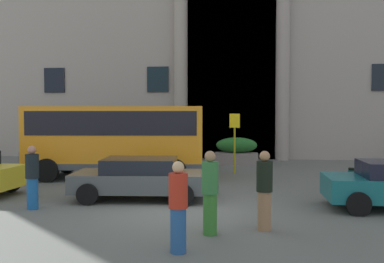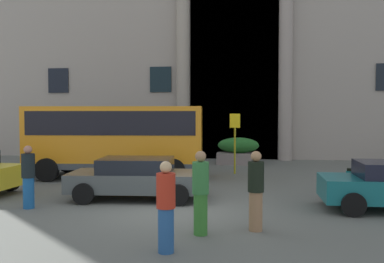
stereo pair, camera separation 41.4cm
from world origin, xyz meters
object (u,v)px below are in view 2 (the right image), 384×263
Objects in this scene: hedge_planter_far_west at (90,149)px; parked_sedan_second at (136,177)px; pedestrian_child_trailing at (28,177)px; pedestrian_man_red_shirt at (201,192)px; bus_stop_sign at (235,137)px; pedestrian_woman_dark_dress at (256,190)px; pedestrian_man_crossing at (166,207)px; motorcycle_far_end at (360,180)px; hedge_planter_entrance_left at (238,151)px; hedge_planter_entrance_right at (39,149)px; orange_minibus at (117,135)px.

hedge_planter_far_west is 10.23m from parked_sedan_second.
parked_sedan_second is 2.38× the size of pedestrian_child_trailing.
pedestrian_child_trailing is 0.96× the size of pedestrian_man_red_shirt.
pedestrian_woman_dark_dress is at bearing -84.83° from bus_stop_sign.
hedge_planter_far_west is 1.03× the size of pedestrian_woman_dark_dress.
motorcycle_far_end is at bearing -10.49° from pedestrian_man_crossing.
pedestrian_man_crossing is at bearing -94.84° from bus_stop_sign.
motorcycle_far_end is 1.15× the size of pedestrian_child_trailing.
motorcycle_far_end is at bearing -60.72° from hedge_planter_entrance_left.
hedge_planter_entrance_left is at bearing -0.59° from hedge_planter_entrance_right.
pedestrian_woman_dark_dress is (3.57, -3.04, 0.25)m from parked_sedan_second.
pedestrian_child_trailing is at bearing -77.42° from hedge_planter_far_west.
pedestrian_woman_dark_dress is (-3.38, -4.77, 0.45)m from motorcycle_far_end.
pedestrian_man_crossing is (-0.89, -10.52, -0.73)m from bus_stop_sign.
hedge_planter_far_west is 14.47m from pedestrian_man_red_shirt.
orange_minibus is at bearing 33.44° from pedestrian_woman_dark_dress.
pedestrian_man_red_shirt is at bearing -92.37° from bus_stop_sign.
orange_minibus is 9.11m from pedestrian_woman_dark_dress.
hedge_planter_entrance_left is 1.19× the size of pedestrian_man_red_shirt.
pedestrian_woman_dark_dress reaches higher than hedge_planter_far_west.
motorcycle_far_end is 10.13m from pedestrian_child_trailing.
pedestrian_child_trailing is (-9.54, -3.38, 0.42)m from motorcycle_far_end.
pedestrian_child_trailing is (-5.42, -10.74, 0.22)m from hedge_planter_entrance_left.
motorcycle_far_end is at bearing -39.32° from pedestrian_woman_dark_dress.
pedestrian_man_crossing is at bearing -54.81° from hedge_planter_entrance_right.
pedestrian_man_red_shirt is (10.35, -12.71, 0.27)m from hedge_planter_entrance_right.
bus_stop_sign is at bearing 151.88° from motorcycle_far_end.
pedestrian_man_crossing is at bearing -46.93° from pedestrian_child_trailing.
hedge_planter_far_west is at bearing 116.53° from orange_minibus.
orange_minibus is at bearing -179.44° from motorcycle_far_end.
hedge_planter_far_west is 1.19× the size of hedge_planter_entrance_right.
bus_stop_sign is at bearing 22.60° from pedestrian_man_crossing.
pedestrian_woman_dark_dress is at bearing -16.88° from pedestrian_man_crossing.
orange_minibus is 4.00× the size of pedestrian_woman_dark_dress.
hedge_planter_entrance_right is (-10.74, 3.44, -0.95)m from bus_stop_sign.
bus_stop_sign is 3.46m from hedge_planter_entrance_left.
bus_stop_sign is 1.67× the size of hedge_planter_entrance_right.
hedge_planter_far_west is at bearing 53.94° from pedestrian_man_crossing.
pedestrian_man_red_shirt reaches higher than pedestrian_man_crossing.
pedestrian_child_trailing is (5.37, -10.85, 0.22)m from hedge_planter_entrance_right.
hedge_planter_entrance_right is 16.39m from pedestrian_man_red_shirt.
pedestrian_man_crossing is at bearing 131.66° from pedestrian_woman_dark_dress.
motorcycle_far_end is at bearing -20.88° from orange_minibus.
orange_minibus is 9.75m from pedestrian_man_crossing.
orange_minibus is 5.91m from pedestrian_child_trailing.
hedge_planter_entrance_right is at bearing 104.26° from pedestrian_child_trailing.
pedestrian_woman_dark_dress is (0.80, -8.80, -0.70)m from bus_stop_sign.
pedestrian_man_red_shirt reaches higher than parked_sedan_second.
pedestrian_man_crossing is (-5.06, -6.50, 0.41)m from motorcycle_far_end.
hedge_planter_entrance_right is at bearing 169.24° from motorcycle_far_end.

